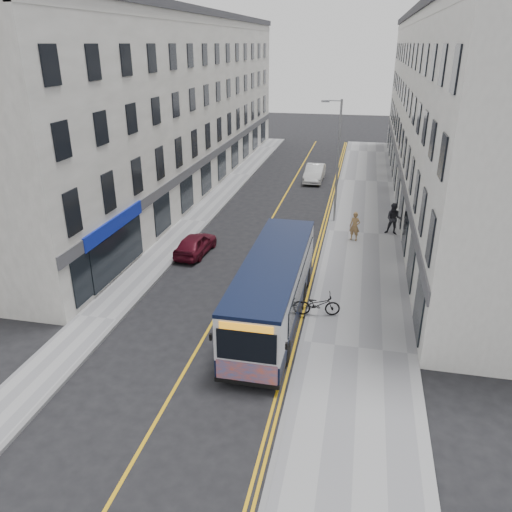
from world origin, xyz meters
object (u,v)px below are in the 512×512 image
at_px(streetlamp, 337,158).
at_px(city_bus, 273,287).
at_px(bicycle, 318,304).
at_px(pedestrian_near, 355,226).
at_px(car_maroon, 196,244).
at_px(pedestrian_far, 394,219).
at_px(car_white, 315,173).

height_order(streetlamp, city_bus, streetlamp).
distance_m(streetlamp, bicycle, 13.52).
relative_size(pedestrian_near, car_maroon, 0.48).
height_order(bicycle, pedestrian_far, pedestrian_far).
height_order(pedestrian_near, pedestrian_far, pedestrian_far).
distance_m(streetlamp, city_bus, 13.99).
height_order(streetlamp, pedestrian_far, streetlamp).
xyz_separation_m(pedestrian_far, car_maroon, (-11.13, -5.40, -0.49)).
xyz_separation_m(pedestrian_near, car_white, (-3.87, 14.02, -0.28)).
bearing_deg(car_white, pedestrian_near, -73.49).
bearing_deg(car_maroon, city_bus, 136.32).
bearing_deg(pedestrian_near, city_bus, -90.98).
distance_m(city_bus, pedestrian_far, 12.99).
xyz_separation_m(streetlamp, city_bus, (-1.65, -13.62, -2.78)).
xyz_separation_m(bicycle, car_white, (-2.60, 23.62, 0.08)).
xyz_separation_m(bicycle, pedestrian_near, (1.27, 9.60, 0.36)).
height_order(pedestrian_far, car_maroon, pedestrian_far).
bearing_deg(city_bus, bicycle, 18.43).
distance_m(car_white, car_maroon, 18.55).
bearing_deg(pedestrian_far, car_white, 125.86).
height_order(streetlamp, car_maroon, streetlamp).
bearing_deg(bicycle, car_maroon, 42.80).
height_order(bicycle, pedestrian_near, pedestrian_near).
bearing_deg(pedestrian_far, bicycle, -98.46).
height_order(city_bus, bicycle, city_bus).
xyz_separation_m(pedestrian_near, pedestrian_far, (2.33, 1.53, 0.12)).
height_order(streetlamp, car_white, streetlamp).
distance_m(bicycle, car_white, 23.77).
bearing_deg(pedestrian_far, city_bus, -105.52).
relative_size(pedestrian_far, car_white, 0.46).
relative_size(streetlamp, city_bus, 0.79).
bearing_deg(car_maroon, car_white, -100.71).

